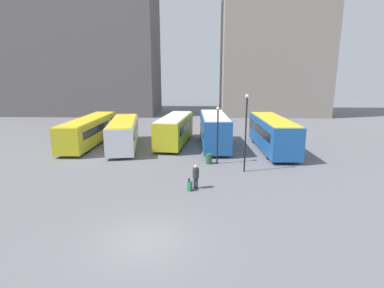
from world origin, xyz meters
name	(u,v)px	position (x,y,z in m)	size (l,w,h in m)	color
ground_plane	(144,240)	(0.00, 0.00, 0.00)	(160.00, 160.00, 0.00)	slate
building_block_left	(68,9)	(-21.95, 45.29, 18.84)	(31.77, 11.80, 37.68)	#5B5656
building_block_right	(274,33)	(15.41, 45.29, 14.70)	(18.70, 11.42, 29.41)	gray
bus_0	(90,130)	(-9.45, 19.00, 1.54)	(2.52, 11.95, 2.81)	gold
bus_1	(124,132)	(-5.43, 17.64, 1.54)	(4.18, 10.41, 2.83)	silver
bus_2	(175,129)	(-0.33, 19.33, 1.63)	(3.49, 9.74, 3.01)	gold
bus_3	(214,129)	(3.79, 18.22, 1.80)	(2.92, 9.46, 3.34)	#1E56A3
bus_4	(272,133)	(9.45, 17.04, 1.72)	(2.90, 10.70, 3.16)	#1E56A3
traveler	(196,174)	(2.18, 6.38, 0.96)	(0.52, 0.52, 1.62)	#382D4C
suitcase	(190,186)	(1.81, 6.03, 0.31)	(0.32, 0.46, 0.87)	#28844C
lamp_post_0	(246,127)	(5.83, 10.07, 3.45)	(0.28, 0.28, 5.88)	black
lamp_post_1	(218,130)	(3.84, 12.10, 2.87)	(0.28, 0.28, 4.77)	black
trash_bin	(209,159)	(3.15, 12.05, 0.42)	(0.52, 0.52, 0.85)	#285633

